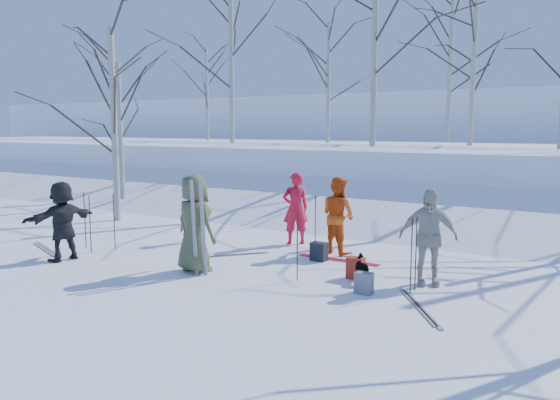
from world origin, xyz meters
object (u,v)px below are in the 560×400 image
Objects in this scene: skier_cream_east at (428,237)px; backpack_grey at (364,283)px; skier_olive_center at (195,224)px; dog at (364,269)px; skier_grey_west at (62,221)px; skier_red_seated at (190,223)px; skier_redor_behind at (338,215)px; skier_red_north at (295,208)px; backpack_red at (356,268)px; backpack_dark at (319,252)px.

skier_cream_east is 1.55m from backpack_grey.
dog is at bearing -151.12° from skier_olive_center.
skier_olive_center is 1.13× the size of skier_grey_west.
skier_grey_west is (-1.15, -2.84, 0.36)m from skier_red_seated.
skier_cream_east is 4.75× the size of backpack_grey.
skier_red_north is at bearing 5.81° from skier_redor_behind.
skier_red_seated is at bearing -13.19° from skier_red_north.
skier_red_north is 4.72× the size of backpack_grey.
skier_redor_behind is (1.35, -0.36, -0.01)m from skier_red_north.
skier_red_north is at bearing -88.66° from dog.
skier_red_seated is 4.96m from backpack_red.
skier_red_north is at bearing 137.24° from backpack_dark.
backpack_grey is (6.56, 1.24, -0.68)m from skier_grey_west.
skier_redor_behind is at bearing 121.86° from skier_red_north.
backpack_dark is at bearing 141.14° from skier_cream_east.
skier_redor_behind is at bearing 124.04° from skier_cream_east.
backpack_dark is at bearing 109.08° from skier_redor_behind.
skier_cream_east reaches higher than backpack_red.
skier_olive_center is 4.52m from skier_cream_east.
skier_olive_center reaches higher than dog.
skier_red_seated reaches higher than backpack_red.
skier_cream_east reaches higher than skier_red_north.
skier_grey_west reaches higher than backpack_dark.
skier_cream_east reaches higher than dog.
backpack_dark is (4.76, 2.94, -0.67)m from skier_grey_west.
skier_olive_center reaches higher than backpack_grey.
backpack_dark is (-1.51, 1.03, -0.06)m from dog.
dog is at bearing 113.09° from backpack_grey.
skier_redor_behind is at bearing 124.72° from backpack_grey.
skier_red_north is 4.27× the size of backpack_red.
skier_redor_behind reaches higher than skier_red_seated.
backpack_grey is at bearing 145.43° from skier_redor_behind.
skier_red_north is at bearing -53.02° from skier_red_seated.
skier_red_seated is 2.44× the size of backpack_red.
skier_red_north reaches higher than backpack_red.
skier_red_seated is 5.65m from backpack_grey.
skier_cream_east is at bearing 15.44° from backpack_red.
backpack_red is (6.04, 2.04, -0.66)m from skier_grey_west.
skier_grey_west is (-4.79, -3.80, -0.01)m from skier_redor_behind.
skier_cream_east is 2.70m from backpack_dark.
skier_olive_center reaches higher than backpack_dark.
skier_olive_center is 1.92× the size of skier_red_seated.
skier_grey_west reaches higher than dog.
dog is 1.51× the size of backpack_dark.
skier_cream_east is at bearing 154.64° from dog.
skier_cream_east is at bearing 171.57° from skier_redor_behind.
skier_red_north reaches higher than dog.
dog is (6.28, 1.91, -0.62)m from skier_grey_west.
backpack_dark is at bearing 144.97° from backpack_red.
backpack_red is at bearing 123.05° from backpack_grey.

